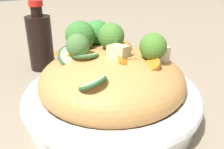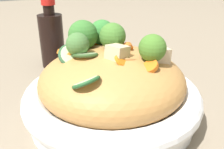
# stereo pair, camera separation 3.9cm
# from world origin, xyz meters

# --- Properties ---
(ground_plane) EXTENTS (3.00, 3.00, 0.00)m
(ground_plane) POSITION_xyz_m (0.00, 0.00, 0.00)
(ground_plane) COLOR gray
(serving_bowl) EXTENTS (0.29, 0.29, 0.06)m
(serving_bowl) POSITION_xyz_m (0.00, 0.00, 0.03)
(serving_bowl) COLOR white
(serving_bowl) RESTS_ON ground_plane
(noodle_heap) EXTENTS (0.23, 0.23, 0.10)m
(noodle_heap) POSITION_xyz_m (0.00, 0.00, 0.07)
(noodle_heap) COLOR #B68043
(noodle_heap) RESTS_ON serving_bowl
(broccoli_florets) EXTENTS (0.15, 0.17, 0.06)m
(broccoli_florets) POSITION_xyz_m (-0.00, 0.03, 0.13)
(broccoli_florets) COLOR #93AC70
(broccoli_florets) RESTS_ON serving_bowl
(carrot_coins) EXTENTS (0.12, 0.18, 0.04)m
(carrot_coins) POSITION_xyz_m (-0.02, 0.02, 0.11)
(carrot_coins) COLOR orange
(carrot_coins) RESTS_ON serving_bowl
(zucchini_slices) EXTENTS (0.07, 0.13, 0.03)m
(zucchini_slices) POSITION_xyz_m (-0.05, -0.00, 0.11)
(zucchini_slices) COLOR #C0D998
(zucchini_slices) RESTS_ON serving_bowl
(chicken_chunks) EXTENTS (0.10, 0.05, 0.04)m
(chicken_chunks) POSITION_xyz_m (0.03, -0.02, 0.11)
(chicken_chunks) COLOR beige
(chicken_chunks) RESTS_ON serving_bowl
(soy_sauce_bottle) EXTENTS (0.06, 0.06, 0.16)m
(soy_sauce_bottle) POSITION_xyz_m (-0.05, 0.26, 0.07)
(soy_sauce_bottle) COLOR black
(soy_sauce_bottle) RESTS_ON ground_plane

